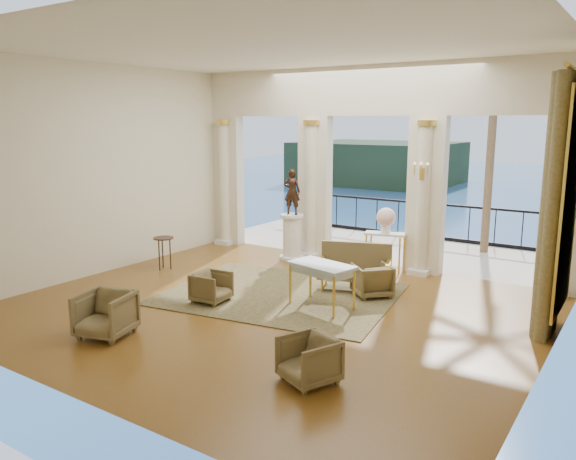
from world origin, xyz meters
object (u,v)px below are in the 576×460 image
Objects in this scene: armchair_d at (211,286)px; armchair_c at (372,279)px; side_table at (164,242)px; settee at (355,267)px; game_table at (322,268)px; console_table at (385,239)px; armchair_a at (105,312)px; pedestal at (292,238)px; armchair_b at (309,358)px; statue at (292,192)px.

armchair_c is at bearing -54.98° from armchair_d.
armchair_c is at bearing 9.52° from side_table.
armchair_d is at bearing -150.33° from settee.
settee reaches higher than side_table.
console_table reaches higher than game_table.
armchair_a is 1.13× the size of armchair_c.
armchair_c is at bearing -42.66° from settee.
console_table is (1.99, 6.02, 0.32)m from armchair_a.
pedestal reaches higher than side_table.
armchair_b is at bearing -90.08° from console_table.
armchair_a is 6.35m from console_table.
settee is at bearing -100.59° from console_table.
armchair_a is at bearing -135.66° from settee.
console_table is at bearing 171.27° from statue.
side_table reaches higher than armchair_c.
armchair_b is 3.64m from armchair_d.
statue is (-2.39, 2.68, 0.92)m from game_table.
statue is (-2.86, 1.58, 1.30)m from armchair_c.
armchair_a is 0.61× the size of game_table.
side_table is at bearing -37.05° from armchair_c.
armchair_c reaches higher than armchair_d.
armchair_d is 2.08m from game_table.
game_table is 3.70m from statue.
side_table is (-5.62, 2.93, 0.30)m from armchair_b.
game_table reaches higher than armchair_c.
statue is at bearing -90.00° from pedestal.
armchair_d is 0.41× the size of settee.
side_table is at bearing 176.02° from armchair_b.
armchair_a is 4.87m from armchair_c.
console_table is 1.31× the size of side_table.
pedestal is at bearing 148.70° from armchair_b.
armchair_b reaches higher than armchair_d.
armchair_c is 4.82m from side_table.
side_table is at bearing -128.42° from pedestal.
game_table is 1.75× the size of side_table.
console_table is at bearing -29.54° from armchair_d.
console_table reaches higher than armchair_a.
side_table is (-4.16, -2.68, -0.08)m from console_table.
game_table is 2.98m from console_table.
armchair_c is 1.25m from game_table.
console_table is 4.95m from side_table.
armchair_a reaches higher than armchair_b.
armchair_d is 3.82m from statue.
statue is at bearing 130.33° from settee.
statue reaches higher than armchair_d.
pedestal reaches higher than armchair_c.
armchair_c is (2.57, 4.14, -0.05)m from armchair_a.
console_table reaches higher than armchair_c.
armchair_b is at bearing -124.15° from armchair_d.
armchair_d is 4.24m from console_table.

